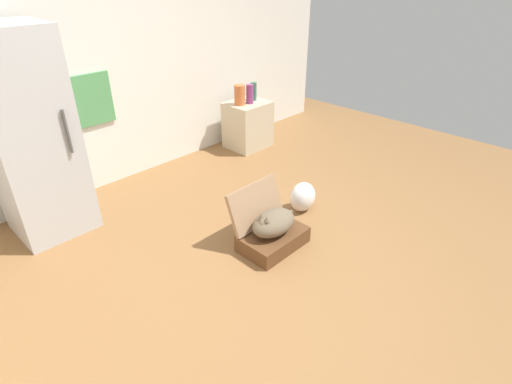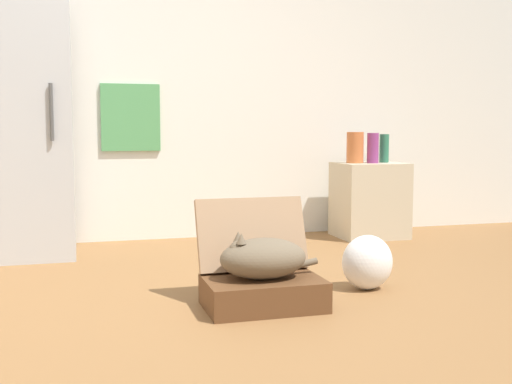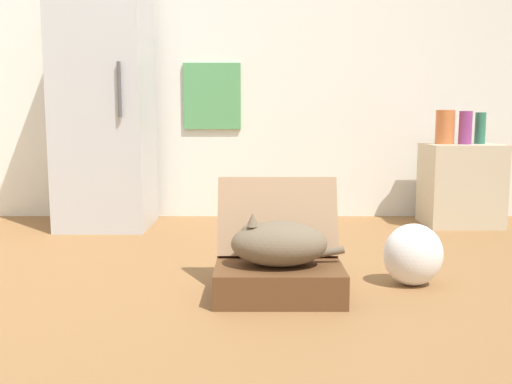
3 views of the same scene
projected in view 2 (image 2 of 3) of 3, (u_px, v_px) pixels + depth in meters
name	position (u px, v px, depth m)	size (l,w,h in m)	color
ground_plane	(227.00, 323.00, 2.70)	(7.68, 7.68, 0.00)	olive
wall_back	(157.00, 68.00, 4.73)	(6.40, 0.15, 2.60)	silver
suitcase_base	(263.00, 293.00, 2.93)	(0.55, 0.37, 0.14)	brown
suitcase_lid	(252.00, 234.00, 3.10)	(0.55, 0.37, 0.04)	#9B7756
cat	(262.00, 258.00, 2.91)	(0.49, 0.27, 0.22)	brown
plastic_bag_white	(367.00, 262.00, 3.27)	(0.27, 0.22, 0.29)	white
refrigerator	(24.00, 126.00, 4.09)	(0.61, 0.64, 1.71)	#B7BABC
side_table	(369.00, 200.00, 4.87)	(0.51, 0.44, 0.58)	beige
vase_tall	(355.00, 148.00, 4.80)	(0.13, 0.13, 0.24)	#CC6B38
vase_short	(384.00, 148.00, 4.89)	(0.07, 0.07, 0.22)	#2D7051
vase_round	(373.00, 148.00, 4.80)	(0.09, 0.09, 0.23)	#8C387A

